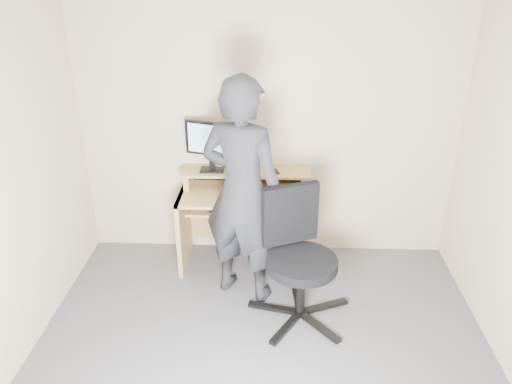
# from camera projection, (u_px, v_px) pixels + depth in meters

# --- Properties ---
(ground) EXTENTS (3.50, 3.50, 0.00)m
(ground) POSITION_uv_depth(u_px,v_px,m) (261.00, 375.00, 3.56)
(ground) COLOR #59585E
(ground) RESTS_ON ground
(back_wall) EXTENTS (3.50, 0.02, 2.50)m
(back_wall) POSITION_uv_depth(u_px,v_px,m) (268.00, 130.00, 4.60)
(back_wall) COLOR #C1B999
(back_wall) RESTS_ON ground
(ceiling) EXTENTS (3.50, 3.50, 0.02)m
(ceiling) POSITION_uv_depth(u_px,v_px,m) (263.00, 2.00, 2.48)
(ceiling) COLOR white
(ceiling) RESTS_ON back_wall
(desk) EXTENTS (1.20, 0.60, 0.91)m
(desk) POSITION_uv_depth(u_px,v_px,m) (245.00, 208.00, 4.71)
(desk) COLOR tan
(desk) RESTS_ON ground
(monitor) EXTENTS (0.48, 0.18, 0.47)m
(monitor) POSITION_uv_depth(u_px,v_px,m) (211.00, 142.00, 4.49)
(monitor) COLOR black
(monitor) RESTS_ON desk
(external_drive) EXTENTS (0.11, 0.15, 0.20)m
(external_drive) POSITION_uv_depth(u_px,v_px,m) (247.00, 160.00, 4.59)
(external_drive) COLOR black
(external_drive) RESTS_ON desk
(travel_mug) EXTENTS (0.09, 0.09, 0.17)m
(travel_mug) POSITION_uv_depth(u_px,v_px,m) (246.00, 163.00, 4.56)
(travel_mug) COLOR silver
(travel_mug) RESTS_ON desk
(smartphone) EXTENTS (0.10, 0.14, 0.01)m
(smartphone) POSITION_uv_depth(u_px,v_px,m) (274.00, 171.00, 4.58)
(smartphone) COLOR black
(smartphone) RESTS_ON desk
(charger) EXTENTS (0.05, 0.05, 0.03)m
(charger) POSITION_uv_depth(u_px,v_px,m) (232.00, 172.00, 4.55)
(charger) COLOR black
(charger) RESTS_ON desk
(headphones) EXTENTS (0.20, 0.19, 0.06)m
(headphones) POSITION_uv_depth(u_px,v_px,m) (227.00, 166.00, 4.68)
(headphones) COLOR silver
(headphones) RESTS_ON desk
(keyboard) EXTENTS (0.47, 0.22, 0.03)m
(keyboard) POSITION_uv_depth(u_px,v_px,m) (233.00, 205.00, 4.51)
(keyboard) COLOR black
(keyboard) RESTS_ON desk
(mouse) EXTENTS (0.11, 0.08, 0.04)m
(mouse) POSITION_uv_depth(u_px,v_px,m) (280.00, 196.00, 4.44)
(mouse) COLOR black
(mouse) RESTS_ON desk
(office_chair) EXTENTS (0.85, 0.83, 1.07)m
(office_chair) POSITION_uv_depth(u_px,v_px,m) (298.00, 252.00, 3.95)
(office_chair) COLOR black
(office_chair) RESTS_ON ground
(person) EXTENTS (0.83, 0.70, 1.94)m
(person) POSITION_uv_depth(u_px,v_px,m) (242.00, 192.00, 4.05)
(person) COLOR black
(person) RESTS_ON ground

